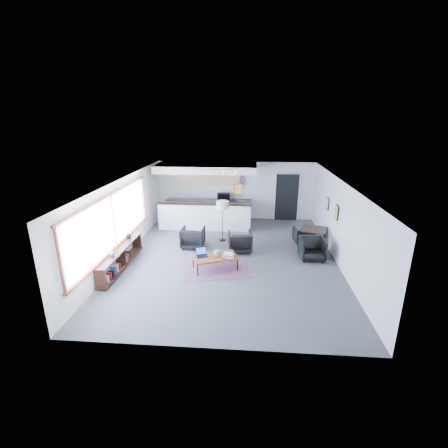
# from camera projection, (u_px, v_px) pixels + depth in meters

# --- Properties ---
(room) EXTENTS (7.02, 9.02, 2.62)m
(room) POSITION_uv_depth(u_px,v_px,m) (229.00, 221.00, 10.45)
(room) COLOR #474749
(room) RESTS_ON ground
(window) EXTENTS (0.10, 5.95, 1.66)m
(window) POSITION_uv_depth(u_px,v_px,m) (113.00, 222.00, 9.82)
(window) COLOR #8CBFFF
(window) RESTS_ON room
(console) EXTENTS (0.35, 3.00, 0.80)m
(console) POSITION_uv_depth(u_px,v_px,m) (120.00, 258.00, 10.02)
(console) COLOR black
(console) RESTS_ON floor
(kitchenette) EXTENTS (4.20, 1.96, 2.60)m
(kitchenette) POSITION_uv_depth(u_px,v_px,m) (207.00, 192.00, 14.03)
(kitchenette) COLOR white
(kitchenette) RESTS_ON floor
(doorway) EXTENTS (1.10, 0.12, 2.15)m
(doorway) POSITION_uv_depth(u_px,v_px,m) (287.00, 197.00, 14.53)
(doorway) COLOR black
(doorway) RESTS_ON room
(track_light) EXTENTS (1.60, 0.07, 0.15)m
(track_light) POSITION_uv_depth(u_px,v_px,m) (217.00, 172.00, 12.19)
(track_light) COLOR silver
(track_light) RESTS_ON room
(wall_art_lower) EXTENTS (0.03, 0.38, 0.48)m
(wall_art_lower) POSITION_uv_depth(u_px,v_px,m) (337.00, 212.00, 10.49)
(wall_art_lower) COLOR black
(wall_art_lower) RESTS_ON room
(wall_art_upper) EXTENTS (0.03, 0.34, 0.44)m
(wall_art_upper) POSITION_uv_depth(u_px,v_px,m) (328.00, 204.00, 11.73)
(wall_art_upper) COLOR black
(wall_art_upper) RESTS_ON room
(kilim_rug) EXTENTS (2.39, 1.88, 0.01)m
(kilim_rug) POSITION_uv_depth(u_px,v_px,m) (215.00, 269.00, 10.03)
(kilim_rug) COLOR #5D334D
(kilim_rug) RESTS_ON floor
(coffee_table) EXTENTS (1.52, 1.17, 0.44)m
(coffee_table) POSITION_uv_depth(u_px,v_px,m) (215.00, 257.00, 9.91)
(coffee_table) COLOR maroon
(coffee_table) RESTS_ON floor
(laptop) EXTENTS (0.41, 0.38, 0.24)m
(laptop) POSITION_uv_depth(u_px,v_px,m) (202.00, 253.00, 9.93)
(laptop) COLOR black
(laptop) RESTS_ON coffee_table
(ceramic_pot) EXTENTS (0.22, 0.22, 0.22)m
(ceramic_pot) POSITION_uv_depth(u_px,v_px,m) (217.00, 253.00, 9.86)
(ceramic_pot) COLOR gray
(ceramic_pot) RESTS_ON coffee_table
(book_stack) EXTENTS (0.36, 0.30, 0.10)m
(book_stack) POSITION_uv_depth(u_px,v_px,m) (228.00, 255.00, 9.87)
(book_stack) COLOR silver
(book_stack) RESTS_ON coffee_table
(coaster) EXTENTS (0.13, 0.13, 0.01)m
(coaster) POSITION_uv_depth(u_px,v_px,m) (219.00, 260.00, 9.65)
(coaster) COLOR #E5590C
(coaster) RESTS_ON coffee_table
(armchair_left) EXTENTS (0.82, 0.77, 0.81)m
(armchair_left) POSITION_uv_depth(u_px,v_px,m) (193.00, 236.00, 11.62)
(armchair_left) COLOR black
(armchair_left) RESTS_ON floor
(armchair_right) EXTENTS (0.86, 0.82, 0.79)m
(armchair_right) POSITION_uv_depth(u_px,v_px,m) (240.00, 241.00, 11.25)
(armchair_right) COLOR black
(armchair_right) RESTS_ON floor
(floor_lamp) EXTENTS (0.55, 0.55, 1.54)m
(floor_lamp) POSITION_uv_depth(u_px,v_px,m) (223.00, 206.00, 11.97)
(floor_lamp) COLOR black
(floor_lamp) RESTS_ON floor
(dining_table) EXTENTS (1.06, 1.06, 0.72)m
(dining_table) POSITION_uv_depth(u_px,v_px,m) (314.00, 231.00, 11.48)
(dining_table) COLOR black
(dining_table) RESTS_ON floor
(dining_chair_near) EXTENTS (0.70, 0.66, 0.69)m
(dining_chair_near) POSITION_uv_depth(u_px,v_px,m) (312.00, 250.00, 10.64)
(dining_chair_near) COLOR black
(dining_chair_near) RESTS_ON floor
(dining_chair_far) EXTENTS (0.65, 0.62, 0.60)m
(dining_chair_far) POSITION_uv_depth(u_px,v_px,m) (304.00, 236.00, 11.99)
(dining_chair_far) COLOR black
(dining_chair_far) RESTS_ON floor
(microwave) EXTENTS (0.58, 0.35, 0.38)m
(microwave) POSITION_uv_depth(u_px,v_px,m) (224.00, 196.00, 14.48)
(microwave) COLOR black
(microwave) RESTS_ON kitchenette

